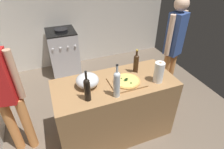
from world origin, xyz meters
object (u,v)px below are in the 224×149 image
paper_towel_roll (159,72)px  mixing_bowl (87,81)px  stove (64,52)px  person_in_stripes (6,92)px  wine_bottle_green (117,83)px  wine_bottle_dark (136,63)px  wine_bottle_amber (87,89)px  pizza (127,81)px  person_in_red (173,45)px

paper_towel_roll → mixing_bowl: bearing=165.8°
stove → person_in_stripes: bearing=-115.3°
mixing_bowl → wine_bottle_green: 0.38m
paper_towel_roll → wine_bottle_green: 0.57m
wine_bottle_dark → person_in_stripes: bearing=176.7°
wine_bottle_green → wine_bottle_amber: 0.31m
wine_bottle_amber → wine_bottle_dark: 0.77m
mixing_bowl → wine_bottle_green: bearing=-48.3°
paper_towel_roll → stove: (-0.87, 2.05, -0.54)m
wine_bottle_amber → paper_towel_roll: bearing=1.4°
mixing_bowl → pizza: bearing=-12.9°
wine_bottle_green → person_in_red: bearing=28.8°
wine_bottle_green → person_in_red: (1.22, 0.67, -0.06)m
person_in_red → wine_bottle_green: bearing=-151.2°
person_in_stripes → wine_bottle_amber: bearing=-25.3°
pizza → wine_bottle_green: (-0.20, -0.18, 0.14)m
pizza → mixing_bowl: (-0.45, 0.10, 0.05)m
pizza → person_in_stripes: 1.33m
mixing_bowl → person_in_red: 1.52m
person_in_stripes → wine_bottle_green: bearing=-21.3°
pizza → person_in_stripes: size_ratio=0.20×
pizza → person_in_red: 1.13m
pizza → wine_bottle_dark: bearing=39.8°
mixing_bowl → person_in_stripes: bearing=169.9°
wine_bottle_green → person_in_stripes: 1.19m
stove → wine_bottle_amber: bearing=-90.0°
wine_bottle_green → person_in_stripes: (-1.11, 0.43, -0.12)m
paper_towel_roll → wine_bottle_amber: 0.87m
paper_towel_roll → person_in_stripes: person_in_stripes is taller
wine_bottle_amber → person_in_red: person_in_red is taller
pizza → stove: bearing=104.5°
wine_bottle_dark → wine_bottle_amber: bearing=-157.5°
paper_towel_roll → wine_bottle_amber: size_ratio=0.73×
mixing_bowl → person_in_stripes: size_ratio=0.16×
wine_bottle_green → person_in_stripes: person_in_stripes is taller
person_in_stripes → stove: bearing=64.7°
mixing_bowl → paper_towel_roll: size_ratio=1.02×
paper_towel_roll → wine_bottle_dark: bearing=120.4°
wine_bottle_amber → person_in_red: 1.64m
mixing_bowl → wine_bottle_amber: size_ratio=0.74×
wine_bottle_dark → mixing_bowl: bearing=-174.1°
wine_bottle_dark → person_in_stripes: size_ratio=0.20×
mixing_bowl → wine_bottle_green: (0.25, -0.28, 0.09)m
pizza → wine_bottle_dark: 0.29m
paper_towel_roll → stove: size_ratio=0.27×
wine_bottle_green → wine_bottle_amber: wine_bottle_green is taller
wine_bottle_dark → stove: size_ratio=0.34×
stove → paper_towel_roll: bearing=-67.1°
wine_bottle_green → person_in_stripes: size_ratio=0.24×
pizza → mixing_bowl: size_ratio=1.21×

